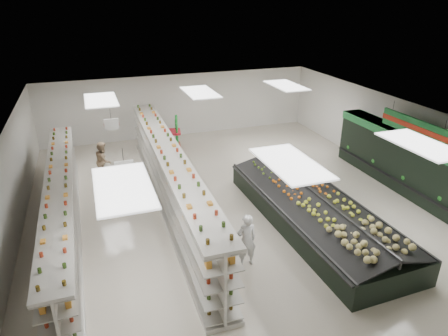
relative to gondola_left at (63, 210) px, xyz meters
name	(u,v)px	position (x,y,z in m)	size (l,w,h in m)	color
floor	(233,202)	(5.63, 0.20, -0.85)	(16.00, 16.00, 0.00)	beige
ceiling	(233,117)	(5.63, 0.20, 2.35)	(14.00, 16.00, 0.02)	white
wall_back	(180,105)	(5.63, 8.20, 0.75)	(14.00, 0.02, 3.20)	white
wall_front	(393,332)	(5.63, -7.80, 0.75)	(14.00, 0.02, 3.20)	white
wall_left	(10,192)	(-1.37, 0.20, 0.75)	(0.02, 16.00, 3.20)	white
wall_right	(397,139)	(12.63, 0.20, 0.75)	(0.02, 16.00, 3.20)	white
produce_wall_case	(414,163)	(12.16, -1.30, 0.39)	(0.93, 8.00, 2.20)	black
aisle_sign_near	(124,168)	(1.83, -1.80, 1.90)	(0.52, 0.06, 0.75)	white
aisle_sign_far	(112,124)	(1.83, 2.20, 1.90)	(0.52, 0.06, 0.75)	white
hortifruti_banner	(415,127)	(11.88, -1.30, 1.80)	(0.12, 3.20, 0.95)	#217D39
gondola_left	(63,210)	(0.00, 0.00, 0.00)	(0.90, 10.73, 1.86)	silver
gondola_center	(170,180)	(3.49, 0.74, 0.12)	(1.08, 12.26, 2.12)	silver
produce_island	(314,210)	(7.63, -2.02, -0.34)	(2.94, 7.65, 1.13)	black
soda_endcap	(167,134)	(4.55, 6.32, -0.08)	(1.38, 1.05, 1.60)	red
shopper_main	(246,240)	(4.73, -3.29, -0.06)	(0.58, 0.38, 1.59)	white
shopper_background	(103,161)	(1.43, 3.83, -0.07)	(0.76, 0.47, 1.57)	tan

